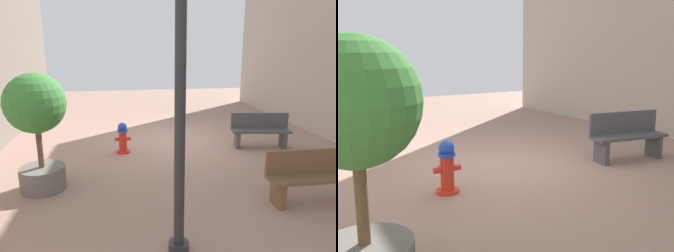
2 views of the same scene
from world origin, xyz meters
The scene contains 6 objects.
ground_plane centered at (0.00, 0.00, 0.00)m, with size 23.40×23.40×0.00m, color #9E7A6B.
fire_hydrant centered at (1.47, 0.91, 0.41)m, with size 0.43×0.41×0.82m.
bench_near centered at (-2.34, 1.04, 0.49)m, with size 1.65×0.70×0.95m.
bench_far centered at (-1.89, 4.17, 0.50)m, with size 1.80×0.47×0.95m.
planter_tree centered at (3.07, 2.86, 1.43)m, with size 1.13×1.13×2.28m.
street_lamp centered at (0.80, 5.16, 2.31)m, with size 0.36×0.36×3.70m.
Camera 1 is at (1.55, 8.75, 2.70)m, focal length 32.64 mm.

